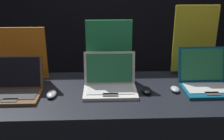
{
  "coord_description": "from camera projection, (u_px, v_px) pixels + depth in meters",
  "views": [
    {
      "loc": [
        -0.07,
        -1.24,
        1.65
      ],
      "look_at": [
        -0.01,
        0.37,
        1.07
      ],
      "focal_mm": 42.0,
      "sensor_mm": 36.0,
      "label": 1
    }
  ],
  "objects": [
    {
      "name": "laptop_front",
      "position": [
        15.0,
        87.0,
        1.69
      ],
      "size": [
        0.33,
        0.29,
        0.24
      ],
      "color": "brown",
      "rests_on": "display_counter"
    },
    {
      "name": "mouse_front",
      "position": [
        52.0,
        94.0,
        1.68
      ],
      "size": [
        0.06,
        0.12,
        0.03
      ],
      "color": "#B2B2B7",
      "rests_on": "display_counter"
    },
    {
      "name": "promo_stand_front",
      "position": [
        24.0,
        56.0,
        1.88
      ],
      "size": [
        0.33,
        0.07,
        0.4
      ],
      "color": "black",
      "rests_on": "display_counter"
    },
    {
      "name": "laptop_middle",
      "position": [
        110.0,
        82.0,
        1.76
      ],
      "size": [
        0.35,
        0.28,
        0.24
      ],
      "color": "silver",
      "rests_on": "display_counter"
    },
    {
      "name": "mouse_middle",
      "position": [
        147.0,
        90.0,
        1.73
      ],
      "size": [
        0.07,
        0.11,
        0.03
      ],
      "color": "black",
      "rests_on": "display_counter"
    },
    {
      "name": "promo_stand_middle",
      "position": [
        109.0,
        52.0,
        1.9
      ],
      "size": [
        0.33,
        0.07,
        0.44
      ],
      "color": "black",
      "rests_on": "display_counter"
    },
    {
      "name": "laptop_back",
      "position": [
        205.0,
        80.0,
        1.79
      ],
      "size": [
        0.33,
        0.33,
        0.26
      ],
      "color": "#0F5170",
      "rests_on": "display_counter"
    },
    {
      "name": "mouse_back",
      "position": [
        175.0,
        89.0,
        1.76
      ],
      "size": [
        0.06,
        0.09,
        0.03
      ],
      "color": "#B2B2B7",
      "rests_on": "display_counter"
    },
    {
      "name": "promo_stand_back",
      "position": [
        194.0,
        42.0,
        2.0
      ],
      "size": [
        0.33,
        0.07,
        0.53
      ],
      "color": "black",
      "rests_on": "display_counter"
    }
  ]
}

